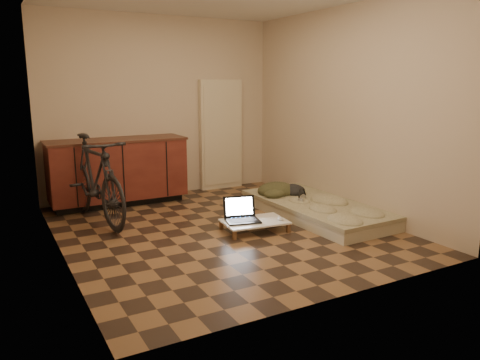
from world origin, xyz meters
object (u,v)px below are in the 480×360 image
lap_desk (254,222)px  futon (317,209)px  bicycle (95,175)px  laptop (242,216)px

lap_desk → futon: bearing=14.6°
futon → lap_desk: futon is taller
futon → lap_desk: (-1.01, -0.15, 0.01)m
bicycle → laptop: size_ratio=4.07×
futon → lap_desk: 1.02m
bicycle → laptop: (1.37, -1.15, -0.41)m
lap_desk → laptop: laptop is taller
futon → laptop: laptop is taller
bicycle → lap_desk: 1.99m
bicycle → lap_desk: bicycle is taller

